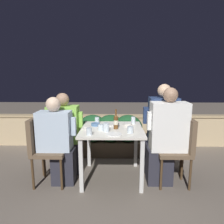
% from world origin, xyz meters
% --- Properties ---
extents(ground_plane, '(16.00, 16.00, 0.00)m').
position_xyz_m(ground_plane, '(0.00, 0.00, 0.00)').
color(ground_plane, '#665B51').
extents(parapet_wall, '(9.00, 0.18, 0.65)m').
position_xyz_m(parapet_wall, '(0.00, 1.35, 0.33)').
color(parapet_wall, tan).
rests_on(parapet_wall, ground_plane).
extents(dining_table, '(0.86, 0.84, 0.74)m').
position_xyz_m(dining_table, '(0.00, 0.00, 0.63)').
color(dining_table, silver).
rests_on(dining_table, ground_plane).
extents(planter_hedge, '(1.17, 0.47, 0.76)m').
position_xyz_m(planter_hedge, '(-0.04, 0.84, 0.42)').
color(planter_hedge, brown).
rests_on(planter_hedge, ground_plane).
extents(chair_left_near, '(0.43, 0.43, 0.92)m').
position_xyz_m(chair_left_near, '(-0.92, -0.15, 0.56)').
color(chair_left_near, brown).
rests_on(chair_left_near, ground_plane).
extents(person_blue_shirt, '(0.50, 0.26, 1.19)m').
position_xyz_m(person_blue_shirt, '(-0.72, -0.15, 0.60)').
color(person_blue_shirt, '#282833').
rests_on(person_blue_shirt, ground_plane).
extents(chair_left_far, '(0.43, 0.43, 0.92)m').
position_xyz_m(chair_left_far, '(-0.89, 0.17, 0.56)').
color(chair_left_far, brown).
rests_on(chair_left_far, ground_plane).
extents(person_green_blouse, '(0.51, 0.26, 1.21)m').
position_xyz_m(person_green_blouse, '(-0.68, 0.17, 0.61)').
color(person_green_blouse, '#282833').
rests_on(person_green_blouse, ground_plane).
extents(chair_right_near, '(0.43, 0.43, 0.92)m').
position_xyz_m(chair_right_near, '(0.92, -0.13, 0.56)').
color(chair_right_near, brown).
rests_on(chair_right_near, ground_plane).
extents(person_white_polo, '(0.52, 0.26, 1.31)m').
position_xyz_m(person_white_polo, '(0.72, -0.13, 0.66)').
color(person_white_polo, '#282833').
rests_on(person_white_polo, ground_plane).
extents(chair_right_far, '(0.43, 0.43, 0.92)m').
position_xyz_m(chair_right_far, '(0.90, 0.13, 0.56)').
color(chair_right_far, brown).
rests_on(chair_right_far, ground_plane).
extents(person_navy_jumper, '(0.49, 0.26, 1.34)m').
position_xyz_m(person_navy_jumper, '(0.70, 0.13, 0.68)').
color(person_navy_jumper, '#282833').
rests_on(person_navy_jumper, ground_plane).
extents(beer_bottle, '(0.06, 0.06, 0.28)m').
position_xyz_m(beer_bottle, '(0.05, -0.03, 0.84)').
color(beer_bottle, brown).
rests_on(beer_bottle, dining_table).
extents(plate_0, '(0.20, 0.20, 0.01)m').
position_xyz_m(plate_0, '(0.03, -0.29, 0.74)').
color(plate_0, white).
rests_on(plate_0, dining_table).
extents(plate_1, '(0.22, 0.22, 0.01)m').
position_xyz_m(plate_1, '(-0.03, 0.22, 0.74)').
color(plate_1, silver).
rests_on(plate_1, dining_table).
extents(bowl_0, '(0.13, 0.13, 0.04)m').
position_xyz_m(bowl_0, '(-0.24, 0.14, 0.76)').
color(bowl_0, '#4C709E').
rests_on(bowl_0, dining_table).
extents(bowl_1, '(0.12, 0.12, 0.04)m').
position_xyz_m(bowl_1, '(-0.34, -0.03, 0.76)').
color(bowl_1, beige).
rests_on(bowl_1, dining_table).
extents(bowl_2, '(0.13, 0.13, 0.04)m').
position_xyz_m(bowl_2, '(0.23, 0.13, 0.76)').
color(bowl_2, beige).
rests_on(bowl_2, dining_table).
extents(glass_cup_0, '(0.08, 0.08, 0.12)m').
position_xyz_m(glass_cup_0, '(-0.07, -0.16, 0.79)').
color(glass_cup_0, silver).
rests_on(glass_cup_0, dining_table).
extents(glass_cup_1, '(0.07, 0.07, 0.11)m').
position_xyz_m(glass_cup_1, '(0.32, 0.27, 0.79)').
color(glass_cup_1, silver).
rests_on(glass_cup_1, dining_table).
extents(glass_cup_2, '(0.07, 0.07, 0.10)m').
position_xyz_m(glass_cup_2, '(-0.23, 0.28, 0.78)').
color(glass_cup_2, silver).
rests_on(glass_cup_2, dining_table).
extents(glass_cup_3, '(0.07, 0.07, 0.09)m').
position_xyz_m(glass_cup_3, '(-0.27, -0.31, 0.78)').
color(glass_cup_3, silver).
rests_on(glass_cup_3, dining_table).
extents(glass_cup_4, '(0.08, 0.08, 0.08)m').
position_xyz_m(glass_cup_4, '(0.24, -0.22, 0.78)').
color(glass_cup_4, silver).
rests_on(glass_cup_4, dining_table).
extents(glass_cup_5, '(0.08, 0.08, 0.08)m').
position_xyz_m(glass_cup_5, '(-0.14, -0.10, 0.78)').
color(glass_cup_5, silver).
rests_on(glass_cup_5, dining_table).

